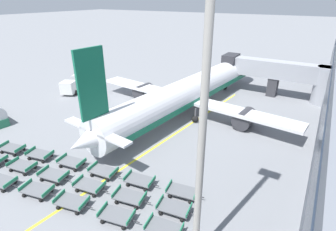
{
  "coord_description": "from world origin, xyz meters",
  "views": [
    {
      "loc": [
        28.9,
        -33.41,
        16.63
      ],
      "look_at": [
        11.9,
        -5.24,
        1.58
      ],
      "focal_mm": 28.0,
      "sensor_mm": 36.0,
      "label": 1
    }
  ],
  "objects_px": {
    "baggage_dolly_row_mid_a_col_d": "(89,186)",
    "baggage_dolly_row_mid_b_col_b": "(40,155)",
    "baggage_dolly_row_mid_b_col_a": "(12,148)",
    "baggage_dolly_row_mid_b_col_c": "(72,162)",
    "baggage_dolly_row_near_col_d": "(72,202)",
    "baggage_dolly_row_mid_b_col_d": "(103,171)",
    "baggage_dolly_row_near_col_c": "(37,190)",
    "fuel_tanker_secondary": "(79,81)",
    "baggage_dolly_row_near_col_b": "(1,181)",
    "baggage_dolly_row_near_col_e": "(117,216)",
    "baggage_dolly_row_mid_b_col_e": "(140,180)",
    "baggage_dolly_row_mid_a_col_c": "(54,175)",
    "baggage_dolly_row_mid_b_col_f": "(182,191)",
    "baggage_dolly_row_near_col_f": "(164,229)",
    "baggage_dolly_row_mid_a_col_f": "(174,208)",
    "airplane": "(190,92)",
    "baggage_dolly_row_mid_a_col_b": "(22,166)",
    "baggage_dolly_row_mid_a_col_e": "(130,197)",
    "apron_light_mast": "(208,44)"
  },
  "relations": [
    {
      "from": "baggage_dolly_row_near_col_f",
      "to": "baggage_dolly_row_mid_b_col_e",
      "type": "relative_size",
      "value": 1.0
    },
    {
      "from": "fuel_tanker_secondary",
      "to": "baggage_dolly_row_mid_b_col_a",
      "type": "distance_m",
      "value": 23.5
    },
    {
      "from": "baggage_dolly_row_mid_a_col_c",
      "to": "baggage_dolly_row_mid_b_col_f",
      "type": "relative_size",
      "value": 1.0
    },
    {
      "from": "baggage_dolly_row_mid_b_col_a",
      "to": "baggage_dolly_row_near_col_b",
      "type": "bearing_deg",
      "value": -38.81
    },
    {
      "from": "fuel_tanker_secondary",
      "to": "baggage_dolly_row_mid_a_col_f",
      "type": "xyz_separation_m",
      "value": [
        32.5,
        -18.79,
        -0.89
      ]
    },
    {
      "from": "baggage_dolly_row_mid_b_col_f",
      "to": "baggage_dolly_row_mid_b_col_a",
      "type": "bearing_deg",
      "value": -169.66
    },
    {
      "from": "baggage_dolly_row_mid_a_col_d",
      "to": "baggage_dolly_row_mid_b_col_b",
      "type": "height_order",
      "value": "same"
    },
    {
      "from": "airplane",
      "to": "baggage_dolly_row_mid_b_col_c",
      "type": "distance_m",
      "value": 20.67
    },
    {
      "from": "fuel_tanker_secondary",
      "to": "baggage_dolly_row_mid_a_col_b",
      "type": "xyz_separation_m",
      "value": [
        16.0,
        -21.83,
        -0.89
      ]
    },
    {
      "from": "baggage_dolly_row_mid_b_col_c",
      "to": "apron_light_mast",
      "type": "bearing_deg",
      "value": -10.28
    },
    {
      "from": "airplane",
      "to": "fuel_tanker_secondary",
      "type": "distance_m",
      "value": 23.83
    },
    {
      "from": "fuel_tanker_secondary",
      "to": "baggage_dolly_row_near_col_b",
      "type": "relative_size",
      "value": 2.65
    },
    {
      "from": "fuel_tanker_secondary",
      "to": "baggage_dolly_row_mid_a_col_e",
      "type": "distance_m",
      "value": 34.62
    },
    {
      "from": "baggage_dolly_row_near_col_b",
      "to": "baggage_dolly_row_mid_a_col_f",
      "type": "xyz_separation_m",
      "value": [
        15.89,
        5.56,
        0.0
      ]
    },
    {
      "from": "apron_light_mast",
      "to": "baggage_dolly_row_mid_b_col_f",
      "type": "bearing_deg",
      "value": 126.48
    },
    {
      "from": "baggage_dolly_row_mid_a_col_d",
      "to": "baggage_dolly_row_mid_b_col_b",
      "type": "xyz_separation_m",
      "value": [
        -8.72,
        0.92,
        0.0
      ]
    },
    {
      "from": "baggage_dolly_row_mid_b_col_a",
      "to": "baggage_dolly_row_mid_b_col_c",
      "type": "distance_m",
      "value": 8.34
    },
    {
      "from": "baggage_dolly_row_mid_a_col_e",
      "to": "baggage_dolly_row_mid_a_col_f",
      "type": "height_order",
      "value": "same"
    },
    {
      "from": "baggage_dolly_row_mid_b_col_b",
      "to": "baggage_dolly_row_mid_a_col_d",
      "type": "bearing_deg",
      "value": -6.02
    },
    {
      "from": "baggage_dolly_row_mid_a_col_d",
      "to": "baggage_dolly_row_mid_b_col_e",
      "type": "xyz_separation_m",
      "value": [
        3.55,
        3.06,
        0.0
      ]
    },
    {
      "from": "fuel_tanker_secondary",
      "to": "baggage_dolly_row_mid_a_col_d",
      "type": "bearing_deg",
      "value": -40.04
    },
    {
      "from": "baggage_dolly_row_near_col_c",
      "to": "baggage_dolly_row_mid_a_col_f",
      "type": "bearing_deg",
      "value": 21.06
    },
    {
      "from": "baggage_dolly_row_near_col_c",
      "to": "baggage_dolly_row_mid_b_col_b",
      "type": "height_order",
      "value": "same"
    },
    {
      "from": "baggage_dolly_row_mid_a_col_c",
      "to": "baggage_dolly_row_mid_a_col_d",
      "type": "relative_size",
      "value": 1.0
    },
    {
      "from": "baggage_dolly_row_mid_a_col_c",
      "to": "baggage_dolly_row_mid_b_col_a",
      "type": "bearing_deg",
      "value": 174.82
    },
    {
      "from": "apron_light_mast",
      "to": "baggage_dolly_row_near_col_c",
      "type": "bearing_deg",
      "value": -173.42
    },
    {
      "from": "baggage_dolly_row_mid_b_col_d",
      "to": "baggage_dolly_row_mid_b_col_f",
      "type": "xyz_separation_m",
      "value": [
        8.27,
        1.47,
        0.0
      ]
    },
    {
      "from": "baggage_dolly_row_near_col_c",
      "to": "baggage_dolly_row_mid_b_col_d",
      "type": "bearing_deg",
      "value": 58.79
    },
    {
      "from": "airplane",
      "to": "baggage_dolly_row_near_col_e",
      "type": "height_order",
      "value": "airplane"
    },
    {
      "from": "apron_light_mast",
      "to": "baggage_dolly_row_near_col_d",
      "type": "bearing_deg",
      "value": -174.2
    },
    {
      "from": "baggage_dolly_row_near_col_f",
      "to": "baggage_dolly_row_mid_b_col_c",
      "type": "bearing_deg",
      "value": 169.89
    },
    {
      "from": "baggage_dolly_row_near_col_e",
      "to": "baggage_dolly_row_mid_a_col_f",
      "type": "height_order",
      "value": "same"
    },
    {
      "from": "fuel_tanker_secondary",
      "to": "baggage_dolly_row_mid_b_col_f",
      "type": "xyz_separation_m",
      "value": [
        32.13,
        -16.65,
        -0.89
      ]
    },
    {
      "from": "baggage_dolly_row_near_col_c",
      "to": "baggage_dolly_row_mid_a_col_f",
      "type": "height_order",
      "value": "same"
    },
    {
      "from": "baggage_dolly_row_mid_a_col_f",
      "to": "baggage_dolly_row_mid_b_col_d",
      "type": "relative_size",
      "value": 1.0
    },
    {
      "from": "baggage_dolly_row_mid_a_col_b",
      "to": "baggage_dolly_row_mid_b_col_c",
      "type": "bearing_deg",
      "value": 39.18
    },
    {
      "from": "baggage_dolly_row_near_col_c",
      "to": "baggage_dolly_row_mid_b_col_e",
      "type": "height_order",
      "value": "same"
    },
    {
      "from": "baggage_dolly_row_mid_b_col_b",
      "to": "baggage_dolly_row_near_col_c",
      "type": "bearing_deg",
      "value": -36.93
    },
    {
      "from": "baggage_dolly_row_near_col_d",
      "to": "baggage_dolly_row_mid_b_col_d",
      "type": "relative_size",
      "value": 1.01
    },
    {
      "from": "baggage_dolly_row_mid_b_col_c",
      "to": "baggage_dolly_row_mid_b_col_f",
      "type": "height_order",
      "value": "same"
    },
    {
      "from": "baggage_dolly_row_mid_a_col_b",
      "to": "baggage_dolly_row_mid_b_col_b",
      "type": "relative_size",
      "value": 1.0
    },
    {
      "from": "baggage_dolly_row_mid_b_col_b",
      "to": "baggage_dolly_row_mid_b_col_f",
      "type": "xyz_separation_m",
      "value": [
        16.52,
        2.87,
        0.0
      ]
    },
    {
      "from": "baggage_dolly_row_mid_b_col_e",
      "to": "baggage_dolly_row_near_col_e",
      "type": "bearing_deg",
      "value": -76.69
    },
    {
      "from": "baggage_dolly_row_mid_a_col_f",
      "to": "baggage_dolly_row_mid_b_col_d",
      "type": "xyz_separation_m",
      "value": [
        -8.65,
        0.68,
        0.0
      ]
    },
    {
      "from": "baggage_dolly_row_mid_a_col_f",
      "to": "baggage_dolly_row_mid_b_col_f",
      "type": "height_order",
      "value": "same"
    },
    {
      "from": "baggage_dolly_row_near_col_d",
      "to": "baggage_dolly_row_mid_b_col_a",
      "type": "xyz_separation_m",
      "value": [
        -12.95,
        2.35,
        0.0
      ]
    },
    {
      "from": "baggage_dolly_row_mid_b_col_a",
      "to": "apron_light_mast",
      "type": "height_order",
      "value": "apron_light_mast"
    },
    {
      "from": "baggage_dolly_row_near_col_c",
      "to": "baggage_dolly_row_mid_b_col_a",
      "type": "relative_size",
      "value": 1.0
    },
    {
      "from": "baggage_dolly_row_near_col_f",
      "to": "baggage_dolly_row_mid_a_col_c",
      "type": "distance_m",
      "value": 12.81
    },
    {
      "from": "baggage_dolly_row_near_col_e",
      "to": "baggage_dolly_row_mid_b_col_e",
      "type": "xyz_separation_m",
      "value": [
        -1.07,
        4.52,
        0.0
      ]
    }
  ]
}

